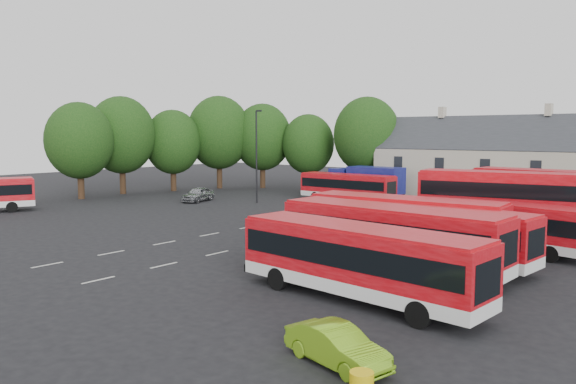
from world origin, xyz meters
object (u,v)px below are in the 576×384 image
(box_truck, at_px, (367,181))
(silver_car, at_px, (198,194))
(bus_row_a, at_px, (358,256))
(bus_dd_south, at_px, (506,201))
(lime_car, at_px, (337,346))
(lamppost, at_px, (257,154))

(box_truck, bearing_deg, silver_car, -135.59)
(bus_row_a, relative_size, bus_dd_south, 1.01)
(bus_dd_south, bearing_deg, box_truck, 134.11)
(bus_dd_south, xyz_separation_m, silver_car, (-32.33, 1.42, -1.88))
(lime_car, relative_size, lamppost, 0.39)
(lime_car, bearing_deg, box_truck, 43.29)
(bus_row_a, height_order, box_truck, box_truck)
(box_truck, height_order, silver_car, box_truck)
(silver_car, distance_m, lime_car, 43.43)
(silver_car, bearing_deg, lamppost, 11.85)
(bus_dd_south, distance_m, box_truck, 23.85)
(bus_row_a, bearing_deg, lime_car, -58.61)
(lime_car, bearing_deg, silver_car, 67.20)
(lamppost, bearing_deg, lime_car, -44.09)
(bus_dd_south, relative_size, silver_car, 2.59)
(bus_row_a, xyz_separation_m, lime_car, (3.09, -6.11, -1.34))
(bus_row_a, bearing_deg, bus_dd_south, 93.70)
(lime_car, bearing_deg, lamppost, 59.10)
(box_truck, bearing_deg, lime_car, -59.51)
(bus_dd_south, relative_size, lamppost, 1.21)
(silver_car, bearing_deg, bus_row_a, -47.53)
(box_truck, xyz_separation_m, lamppost, (-7.38, -9.57, 3.06))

